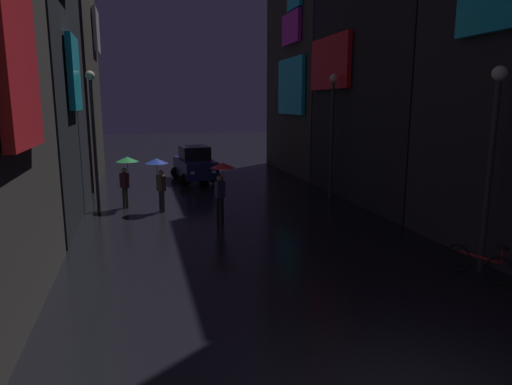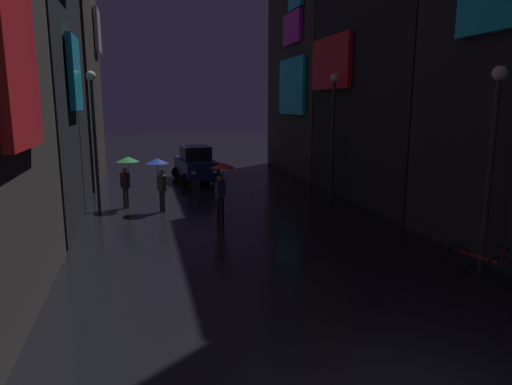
{
  "view_description": "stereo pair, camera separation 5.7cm",
  "coord_description": "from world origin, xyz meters",
  "px_view_note": "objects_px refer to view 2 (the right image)",
  "views": [
    {
      "loc": [
        -3.37,
        -4.71,
        4.25
      ],
      "look_at": [
        0.0,
        8.3,
        1.6
      ],
      "focal_mm": 32.0,
      "sensor_mm": 36.0,
      "label": 1
    },
    {
      "loc": [
        -3.32,
        -4.72,
        4.25
      ],
      "look_at": [
        0.0,
        8.3,
        1.6
      ],
      "focal_mm": 32.0,
      "sensor_mm": 36.0,
      "label": 2
    }
  ],
  "objects_px": {
    "bicycle_parked_at_storefront": "(479,263)",
    "car_distant": "(196,164)",
    "pedestrian_foreground_right_red": "(222,175)",
    "streetlamp_right_far": "(333,122)",
    "pedestrian_far_right_blue": "(159,170)",
    "streetlamp_left_far": "(94,125)",
    "streetlamp_right_near": "(492,145)",
    "pedestrian_midstreet_left_green": "(127,168)"
  },
  "relations": [
    {
      "from": "pedestrian_foreground_right_red",
      "to": "bicycle_parked_at_storefront",
      "type": "bearing_deg",
      "value": -55.02
    },
    {
      "from": "streetlamp_right_far",
      "to": "streetlamp_right_near",
      "type": "relative_size",
      "value": 1.07
    },
    {
      "from": "pedestrian_far_right_blue",
      "to": "streetlamp_left_far",
      "type": "xyz_separation_m",
      "value": [
        -2.35,
        0.66,
        1.74
      ]
    },
    {
      "from": "streetlamp_right_far",
      "to": "bicycle_parked_at_storefront",
      "type": "bearing_deg",
      "value": -92.28
    },
    {
      "from": "bicycle_parked_at_storefront",
      "to": "car_distant",
      "type": "relative_size",
      "value": 0.41
    },
    {
      "from": "pedestrian_far_right_blue",
      "to": "streetlamp_left_far",
      "type": "height_order",
      "value": "streetlamp_left_far"
    },
    {
      "from": "pedestrian_foreground_right_red",
      "to": "pedestrian_midstreet_left_green",
      "type": "bearing_deg",
      "value": 140.4
    },
    {
      "from": "streetlamp_right_far",
      "to": "pedestrian_midstreet_left_green",
      "type": "bearing_deg",
      "value": 179.18
    },
    {
      "from": "pedestrian_far_right_blue",
      "to": "streetlamp_right_near",
      "type": "distance_m",
      "value": 11.73
    },
    {
      "from": "pedestrian_foreground_right_red",
      "to": "pedestrian_far_right_blue",
      "type": "xyz_separation_m",
      "value": [
        -2.19,
        1.89,
        0.0
      ]
    },
    {
      "from": "pedestrian_midstreet_left_green",
      "to": "car_distant",
      "type": "xyz_separation_m",
      "value": [
        3.48,
        5.99,
        -0.74
      ]
    },
    {
      "from": "car_distant",
      "to": "pedestrian_far_right_blue",
      "type": "bearing_deg",
      "value": -108.15
    },
    {
      "from": "streetlamp_right_near",
      "to": "pedestrian_far_right_blue",
      "type": "bearing_deg",
      "value": 131.17
    },
    {
      "from": "bicycle_parked_at_storefront",
      "to": "car_distant",
      "type": "distance_m",
      "value": 16.82
    },
    {
      "from": "streetlamp_right_near",
      "to": "streetlamp_right_far",
      "type": "bearing_deg",
      "value": 90.0
    },
    {
      "from": "pedestrian_midstreet_left_green",
      "to": "pedestrian_far_right_blue",
      "type": "height_order",
      "value": "same"
    },
    {
      "from": "car_distant",
      "to": "streetlamp_right_far",
      "type": "bearing_deg",
      "value": -48.62
    },
    {
      "from": "bicycle_parked_at_storefront",
      "to": "streetlamp_right_far",
      "type": "height_order",
      "value": "streetlamp_right_far"
    },
    {
      "from": "pedestrian_midstreet_left_green",
      "to": "pedestrian_far_right_blue",
      "type": "xyz_separation_m",
      "value": [
        1.21,
        -0.92,
        0.0
      ]
    },
    {
      "from": "pedestrian_far_right_blue",
      "to": "streetlamp_left_far",
      "type": "distance_m",
      "value": 2.99
    },
    {
      "from": "pedestrian_foreground_right_red",
      "to": "streetlamp_right_far",
      "type": "distance_m",
      "value": 6.34
    },
    {
      "from": "bicycle_parked_at_storefront",
      "to": "pedestrian_foreground_right_red",
      "type": "bearing_deg",
      "value": 124.98
    },
    {
      "from": "pedestrian_midstreet_left_green",
      "to": "pedestrian_far_right_blue",
      "type": "distance_m",
      "value": 1.52
    },
    {
      "from": "car_distant",
      "to": "streetlamp_right_near",
      "type": "xyz_separation_m",
      "value": [
        5.39,
        -15.66,
        2.31
      ]
    },
    {
      "from": "pedestrian_far_right_blue",
      "to": "bicycle_parked_at_storefront",
      "type": "bearing_deg",
      "value": -51.55
    },
    {
      "from": "streetlamp_right_near",
      "to": "pedestrian_foreground_right_red",
      "type": "bearing_deg",
      "value": 128.56
    },
    {
      "from": "streetlamp_right_far",
      "to": "car_distant",
      "type": "bearing_deg",
      "value": 131.38
    },
    {
      "from": "pedestrian_foreground_right_red",
      "to": "bicycle_parked_at_storefront",
      "type": "height_order",
      "value": "pedestrian_foreground_right_red"
    },
    {
      "from": "streetlamp_right_near",
      "to": "streetlamp_left_far",
      "type": "bearing_deg",
      "value": 136.73
    },
    {
      "from": "streetlamp_right_far",
      "to": "streetlamp_right_near",
      "type": "bearing_deg",
      "value": -90.0
    },
    {
      "from": "pedestrian_foreground_right_red",
      "to": "streetlamp_right_far",
      "type": "bearing_deg",
      "value": 26.18
    },
    {
      "from": "pedestrian_foreground_right_red",
      "to": "car_distant",
      "type": "relative_size",
      "value": 0.5
    },
    {
      "from": "pedestrian_foreground_right_red",
      "to": "pedestrian_far_right_blue",
      "type": "height_order",
      "value": "same"
    },
    {
      "from": "pedestrian_foreground_right_red",
      "to": "streetlamp_left_far",
      "type": "height_order",
      "value": "streetlamp_left_far"
    },
    {
      "from": "pedestrian_midstreet_left_green",
      "to": "pedestrian_foreground_right_red",
      "type": "xyz_separation_m",
      "value": [
        3.4,
        -2.81,
        0.0
      ]
    },
    {
      "from": "pedestrian_far_right_blue",
      "to": "streetlamp_right_near",
      "type": "height_order",
      "value": "streetlamp_right_near"
    },
    {
      "from": "pedestrian_midstreet_left_green",
      "to": "bicycle_parked_at_storefront",
      "type": "xyz_separation_m",
      "value": [
        8.47,
        -10.06,
        -1.28
      ]
    },
    {
      "from": "bicycle_parked_at_storefront",
      "to": "streetlamp_right_near",
      "type": "height_order",
      "value": "streetlamp_right_near"
    },
    {
      "from": "pedestrian_foreground_right_red",
      "to": "streetlamp_right_near",
      "type": "height_order",
      "value": "streetlamp_right_near"
    },
    {
      "from": "pedestrian_foreground_right_red",
      "to": "bicycle_parked_at_storefront",
      "type": "distance_m",
      "value": 8.94
    },
    {
      "from": "pedestrian_foreground_right_red",
      "to": "car_distant",
      "type": "distance_m",
      "value": 8.84
    },
    {
      "from": "car_distant",
      "to": "streetlamp_right_far",
      "type": "relative_size",
      "value": 0.78
    }
  ]
}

